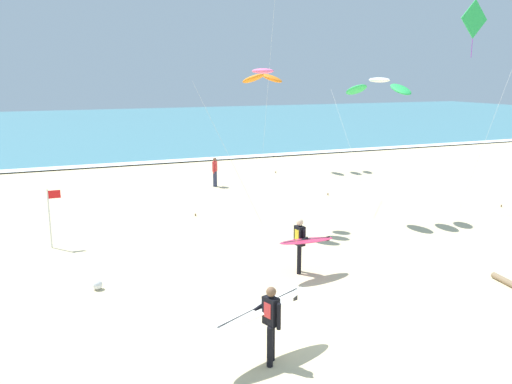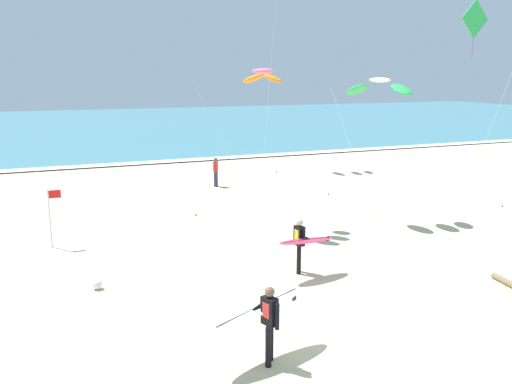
% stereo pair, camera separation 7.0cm
% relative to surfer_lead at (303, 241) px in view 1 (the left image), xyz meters
% --- Properties ---
extents(ground_plane, '(160.00, 160.00, 0.00)m').
position_rel_surfer_lead_xyz_m(ground_plane, '(0.01, -3.45, -1.04)').
color(ground_plane, beige).
extents(ocean_water, '(160.00, 60.00, 0.08)m').
position_rel_surfer_lead_xyz_m(ocean_water, '(0.01, 52.15, -1.00)').
color(ocean_water, teal).
rests_on(ocean_water, ground).
extents(shoreline_foam, '(160.00, 1.28, 0.01)m').
position_rel_surfer_lead_xyz_m(shoreline_foam, '(0.01, 22.45, -0.95)').
color(shoreline_foam, white).
rests_on(shoreline_foam, ocean_water).
extents(surfer_lead, '(1.98, 1.03, 1.71)m').
position_rel_surfer_lead_xyz_m(surfer_lead, '(0.00, 0.00, 0.00)').
color(surfer_lead, black).
rests_on(surfer_lead, ground).
extents(surfer_trailing, '(2.60, 1.35, 1.71)m').
position_rel_surfer_lead_xyz_m(surfer_trailing, '(-3.03, -4.15, 0.01)').
color(surfer_trailing, black).
rests_on(surfer_trailing, ground).
extents(kite_arc_ivory_mid, '(2.79, 5.36, 5.82)m').
position_rel_surfer_lead_xyz_m(kite_arc_ivory_mid, '(5.74, 4.65, 4.42)').
color(kite_arc_ivory_mid, green).
rests_on(kite_arc_ivory_mid, ground).
extents(kite_diamond_emerald_far, '(3.63, 0.46, 8.86)m').
position_rel_surfer_lead_xyz_m(kite_diamond_emerald_far, '(9.54, 3.72, 6.88)').
color(kite_diamond_emerald_far, green).
rests_on(kite_diamond_emerald_far, ground).
extents(kite_arc_rose_low, '(3.09, 3.60, 6.16)m').
position_rel_surfer_lead_xyz_m(kite_arc_rose_low, '(0.93, 5.25, 4.83)').
color(kite_arc_rose_low, orange).
rests_on(kite_arc_rose_low, ground).
extents(bystander_red_top, '(0.34, 0.41, 1.59)m').
position_rel_surfer_lead_xyz_m(bystander_red_top, '(1.64, 13.41, -0.23)').
color(bystander_red_top, '#2D334C').
rests_on(bystander_red_top, ground).
extents(lifeguard_flag, '(0.45, 0.05, 2.10)m').
position_rel_surfer_lead_xyz_m(lifeguard_flag, '(-6.87, 5.62, 0.23)').
color(lifeguard_flag, silver).
rests_on(lifeguard_flag, ground).
extents(beach_ball, '(0.28, 0.28, 0.28)m').
position_rel_surfer_lead_xyz_m(beach_ball, '(-5.88, 1.15, -0.90)').
color(beach_ball, white).
rests_on(beach_ball, ground).
extents(driftwood_log, '(0.36, 1.58, 0.17)m').
position_rel_surfer_lead_xyz_m(driftwood_log, '(5.06, -3.22, -0.95)').
color(driftwood_log, '#846B4C').
rests_on(driftwood_log, ground).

